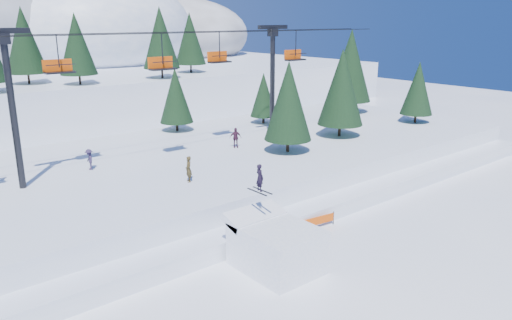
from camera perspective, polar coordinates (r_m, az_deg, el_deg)
ground at (r=26.90m, az=6.39°, el=-13.92°), size 160.00×160.00×0.00m
mid_shelf at (r=39.92m, az=-12.37°, el=-2.12°), size 70.00×22.00×2.50m
berm at (r=32.09m, az=-3.94°, el=-7.62°), size 70.00×6.00×1.10m
jump_kicker at (r=27.77m, az=2.23°, el=-9.72°), size 3.63×4.95×5.63m
chairlift at (r=38.64m, az=-12.13°, el=9.58°), size 46.14×3.21×10.28m
conifer_stand at (r=41.17m, az=-8.76°, el=6.69°), size 62.76×16.88×9.72m
distant_skiers at (r=40.28m, az=-9.67°, el=1.32°), size 33.66×10.96×1.88m
banner_near at (r=33.16m, az=7.00°, el=-6.93°), size 2.84×0.42×0.90m
banner_far at (r=37.98m, az=11.68°, el=-4.14°), size 2.84×0.38×0.90m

